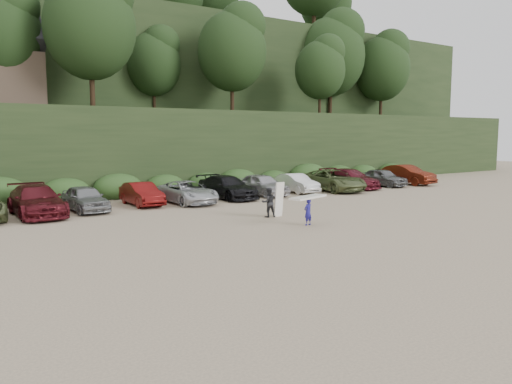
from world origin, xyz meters
TOP-DOWN VIEW (x-y plane):
  - ground at (0.00, 0.00)m, footprint 120.00×120.00m
  - hillside_backdrop at (-0.26, 35.93)m, footprint 90.00×41.50m
  - parked_cars at (-0.81, 9.96)m, footprint 39.55×6.18m
  - child_surfer at (-1.18, -0.09)m, footprint 2.34×1.28m
  - adult_surfer at (-1.34, 2.74)m, footprint 1.22×0.76m

SIDE VIEW (x-z plane):
  - ground at x=0.00m, z-range 0.00..0.00m
  - parked_cars at x=-0.81m, z-range -0.06..1.56m
  - adult_surfer at x=-1.34m, z-range -0.12..1.65m
  - child_surfer at x=-1.18m, z-range 0.24..1.59m
  - hillside_backdrop at x=-0.26m, z-range -2.78..25.22m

